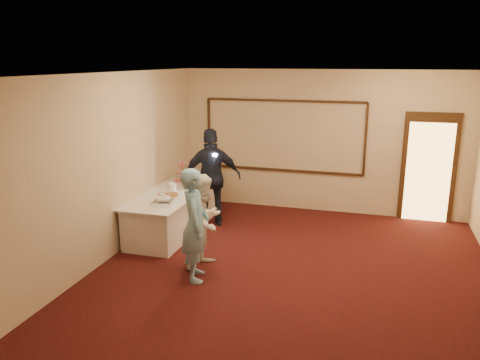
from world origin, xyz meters
name	(u,v)px	position (x,y,z in m)	size (l,w,h in m)	color
floor	(289,280)	(0.00, 0.00, 0.00)	(7.00, 7.00, 0.00)	black
room_walls	(293,146)	(0.00, 0.00, 2.03)	(6.04, 7.04, 3.02)	beige
wall_molding	(284,136)	(-0.80, 3.47, 1.60)	(3.45, 0.04, 1.55)	#31210E
doorway	(428,168)	(2.15, 3.45, 1.08)	(1.05, 0.07, 2.20)	#31210E
buffet_table	(173,212)	(-2.50, 1.43, 0.39)	(1.00, 2.56, 0.77)	white
pavlova_tray	(163,200)	(-2.36, 0.72, 0.85)	(0.42, 0.50, 0.18)	silver
cupcake_stand	(182,173)	(-2.67, 2.29, 0.93)	(0.31, 0.31, 0.46)	#EF4563
plate_stack_a	(172,187)	(-2.54, 1.51, 0.84)	(0.18, 0.18, 0.15)	white
plate_stack_b	(189,186)	(-2.28, 1.70, 0.85)	(0.18, 0.18, 0.15)	white
tart	(172,195)	(-2.40, 1.18, 0.79)	(0.25, 0.25, 0.05)	white
man	(195,225)	(-1.36, -0.32, 0.85)	(0.62, 0.41, 1.70)	#7EB8D6
woman	(205,221)	(-1.38, 0.14, 0.75)	(0.73, 0.57, 1.50)	white
guest	(212,178)	(-1.91, 1.99, 0.96)	(1.13, 0.47, 1.92)	black
camera_flash	(215,155)	(-1.78, 1.80, 1.45)	(0.07, 0.04, 0.05)	white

